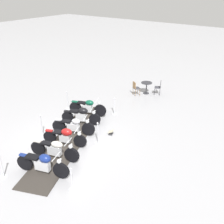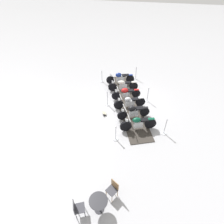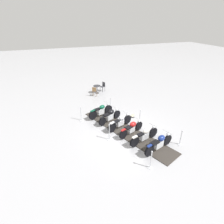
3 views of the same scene
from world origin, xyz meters
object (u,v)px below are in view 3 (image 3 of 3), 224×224
Objects in this scene: stanchion_left_rear at (81,116)px; stanchion_left_mid at (109,135)px; motorcycle_maroon at (132,128)px; stanchion_right_rear at (110,105)px; cafe_chair_across_table at (103,86)px; motorcycle_navy at (159,143)px; motorcycle_cream at (145,135)px; cafe_chair_near_table at (95,91)px; stanchion_right_front at (180,139)px; stanchion_left_front at (151,162)px; stanchion_right_mid at (140,119)px; motorcycle_forest at (101,111)px; cafe_table at (97,88)px; motorcycle_chrome at (120,122)px; motorcycle_black at (110,115)px; info_placard at (133,116)px.

stanchion_left_mid is at bearing 111.80° from stanchion_left_rear.
stanchion_right_rear is (0.09, -3.99, -0.18)m from motorcycle_maroon.
cafe_chair_across_table is at bearing -122.28° from stanchion_left_rear.
motorcycle_cream is (0.40, -0.99, -0.04)m from motorcycle_navy.
stanchion_right_rear is 2.88m from stanchion_left_rear.
motorcycle_cream reaches higher than cafe_chair_near_table.
stanchion_left_rear reaches higher than cafe_chair_across_table.
stanchion_right_rear is 6.41m from stanchion_right_front.
cafe_chair_near_table is (0.23, -10.15, 0.16)m from stanchion_left_front.
stanchion_left_front is at bearing 87.60° from stanchion_right_rear.
motorcycle_maroon is (0.39, -1.00, 0.02)m from motorcycle_cream.
stanchion_right_front reaches higher than motorcycle_cream.
stanchion_left_rear is at bearing 21.80° from stanchion_right_rear.
stanchion_right_mid is at bearing 69.53° from cafe_chair_across_table.
stanchion_right_front is (-5.05, 4.88, 0.02)m from stanchion_left_rear.
cafe_chair_across_table is (-0.17, -9.17, 0.07)m from motorcycle_cream.
motorcycle_cream is at bearing 128.85° from stanchion_left_rear.
motorcycle_navy is 1.05× the size of motorcycle_forest.
motorcycle_navy is 9.86m from cafe_table.
motorcycle_cream is at bearing 93.76° from cafe_table.
stanchion_right_mid reaches higher than motorcycle_chrome.
motorcycle_chrome is 2.02× the size of stanchion_right_front.
motorcycle_navy is 4.27m from motorcycle_black.
motorcycle_chrome is at bearing 140.54° from stanchion_left_rear.
motorcycle_forest is (1.21, -2.97, 0.01)m from motorcycle_maroon.
cafe_chair_across_table is at bearing 71.51° from motorcycle_cream.
cafe_table is at bearing 58.36° from motorcycle_black.
motorcycle_chrome is 2.02× the size of stanchion_right_rear.
stanchion_right_mid is at bearing 100.72° from cafe_table.
stanchion_right_front is at bearing 111.80° from stanchion_right_mid.
motorcycle_navy is at bearing 66.48° from cafe_chair_across_table.
motorcycle_chrome is at bearing -47.43° from stanchion_right_front.
cafe_chair_near_table is (-0.59, -4.16, 0.03)m from motorcycle_forest.
motorcycle_maroon is at bearing 133.48° from stanchion_left_rear.
cafe_chair_across_table is (-0.55, -8.17, 0.04)m from motorcycle_maroon.
cafe_table is at bearing -79.28° from stanchion_right_mid.
stanchion_left_front is at bearing 88.97° from cafe_table.
stanchion_left_rear is (2.77, -2.92, -0.17)m from motorcycle_maroon.
motorcycle_chrome is at bearing 88.12° from cafe_table.
motorcycle_navy is 1.51m from stanchion_right_front.
stanchion_right_mid is at bearing -61.15° from motorcycle_forest.
motorcycle_maroon is 2.10× the size of cafe_chair_across_table.
info_placard is at bearing 60.08° from motorcycle_cream.
stanchion_right_front is 9.54m from cafe_chair_near_table.
stanchion_left_rear is at bearing 62.34° from cafe_table.
motorcycle_black reaches higher than cafe_chair_across_table.
motorcycle_maroon is at bearing -93.69° from motorcycle_black.
stanchion_right_mid reaches higher than motorcycle_cream.
motorcycle_forest is at bearing 94.44° from motorcycle_cream.
stanchion_left_mid reaches higher than motorcycle_forest.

